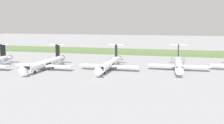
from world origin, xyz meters
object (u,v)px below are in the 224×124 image
regional_jet_third (110,63)px  safety_cone_front_marker (86,78)px  regional_jet_fourth (178,63)px  regional_jet_second (46,63)px  safety_cone_mid_marker (95,78)px

regional_jet_third → safety_cone_front_marker: size_ratio=56.36×
regional_jet_third → regional_jet_fourth: size_ratio=1.00×
regional_jet_second → safety_cone_mid_marker: bearing=-26.5°
safety_cone_front_marker → regional_jet_fourth: bearing=38.6°
safety_cone_front_marker → regional_jet_second: bearing=149.8°
regional_jet_second → safety_cone_front_marker: size_ratio=56.36×
regional_jet_third → regional_jet_fourth: bearing=13.5°
regional_jet_third → regional_jet_fourth: same height
regional_jet_third → safety_cone_mid_marker: bearing=-92.1°
safety_cone_front_marker → safety_cone_mid_marker: bearing=4.2°
regional_jet_second → safety_cone_front_marker: 24.25m
regional_jet_third → regional_jet_fourth: (25.60, 6.15, 0.00)m
regional_jet_second → regional_jet_third: (24.55, 5.11, 0.00)m
regional_jet_second → safety_cone_front_marker: (20.88, -12.13, -2.26)m
regional_jet_fourth → safety_cone_mid_marker: bearing=-138.5°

